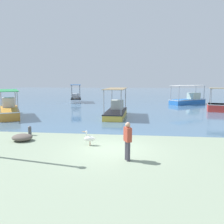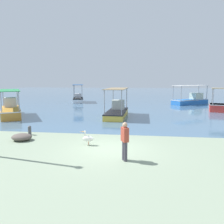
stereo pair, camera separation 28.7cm
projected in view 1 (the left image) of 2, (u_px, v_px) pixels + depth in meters
ground at (112, 149)px, 11.05m from camera, size 120.00×120.00×0.00m
harbor_water at (132, 93)px, 58.26m from camera, size 110.00×90.00×0.00m
fishing_boat_far_right at (189, 100)px, 32.18m from camera, size 5.77×4.94×2.74m
fishing_boat_near_left at (76, 99)px, 34.82m from camera, size 2.74×4.92×2.80m
fishing_boat_outer at (9, 110)px, 20.97m from camera, size 4.44×5.73×2.55m
fishing_boat_far_left at (116, 110)px, 21.04m from camera, size 1.92×5.65×2.70m
pelican at (89, 138)px, 11.66m from camera, size 0.80×0.29×0.80m
mooring_bollard at (30, 130)px, 13.85m from camera, size 0.21×0.21×0.60m
fisherman_standing at (128, 140)px, 9.38m from camera, size 0.38×0.46×1.69m
net_pile at (22, 137)px, 12.56m from camera, size 1.17×0.99×0.41m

